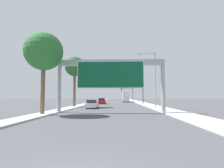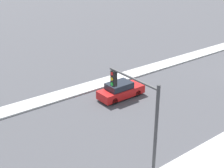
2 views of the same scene
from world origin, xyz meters
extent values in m
cube|color=#BEBEBE|center=(7.75, 60.00, 0.07)|extent=(3.00, 120.00, 0.15)
cube|color=#BEBEBE|center=(-7.25, 60.00, 0.07)|extent=(2.00, 120.00, 0.15)
cylinder|color=#9EA0A5|center=(-6.45, 18.00, 3.29)|extent=(0.50, 0.50, 6.57)
cylinder|color=#9EA0A5|center=(6.45, 18.00, 3.29)|extent=(0.50, 0.50, 6.57)
cube|color=#9EA0A5|center=(0.00, 18.00, 6.22)|extent=(12.90, 0.60, 0.70)
cube|color=white|center=(0.00, 17.70, 4.69)|extent=(8.19, 0.08, 3.36)
cube|color=#0C5133|center=(0.00, 17.65, 4.69)|extent=(7.99, 0.16, 3.16)
cube|color=silver|center=(-3.50, 26.17, 0.54)|extent=(1.72, 4.37, 0.72)
cube|color=#1E232D|center=(-3.50, 25.95, 1.17)|extent=(1.51, 2.27, 0.55)
cylinder|color=black|center=(-4.25, 27.53, 0.32)|extent=(0.22, 0.64, 0.64)
cylinder|color=black|center=(-2.75, 27.53, 0.32)|extent=(0.22, 0.64, 0.64)
cylinder|color=black|center=(-4.25, 24.82, 0.32)|extent=(0.22, 0.64, 0.64)
cylinder|color=black|center=(-2.75, 24.82, 0.32)|extent=(0.22, 0.64, 0.64)
cube|color=red|center=(-3.50, 43.89, 0.57)|extent=(1.80, 4.55, 0.78)
cube|color=#1E232D|center=(-3.50, 43.66, 1.26)|extent=(1.58, 2.37, 0.59)
cylinder|color=black|center=(-4.29, 45.30, 0.32)|extent=(0.22, 0.64, 0.64)
cylinder|color=black|center=(-2.71, 45.30, 0.32)|extent=(0.22, 0.64, 0.64)
cylinder|color=black|center=(-4.29, 42.48, 0.32)|extent=(0.22, 0.64, 0.64)
cylinder|color=black|center=(-2.71, 42.48, 0.32)|extent=(0.22, 0.64, 0.64)
cube|color=white|center=(3.50, 63.59, 1.34)|extent=(2.12, 2.36, 2.09)
cube|color=silver|center=(3.50, 59.38, 1.90)|extent=(2.30, 6.07, 3.21)
cylinder|color=black|center=(2.49, 63.47, 0.50)|extent=(0.28, 1.00, 1.00)
cylinder|color=black|center=(4.51, 63.47, 0.50)|extent=(0.28, 1.00, 1.00)
cylinder|color=black|center=(2.49, 57.86, 0.50)|extent=(0.28, 1.00, 1.00)
cylinder|color=black|center=(4.51, 57.86, 0.50)|extent=(0.28, 1.00, 1.00)
cylinder|color=#3D3D3F|center=(6.75, 38.00, 3.19)|extent=(0.20, 0.20, 6.39)
cylinder|color=#3D3D3F|center=(4.66, 38.00, 6.09)|extent=(4.19, 0.14, 0.14)
cube|color=black|center=(2.90, 38.00, 5.51)|extent=(0.35, 0.28, 1.05)
cylinder|color=red|center=(2.90, 37.84, 5.86)|extent=(0.22, 0.04, 0.22)
cylinder|color=yellow|center=(2.90, 37.84, 5.51)|extent=(0.22, 0.04, 0.22)
cylinder|color=green|center=(2.90, 37.84, 5.16)|extent=(0.22, 0.04, 0.22)
cylinder|color=#3D3D3F|center=(6.75, 68.00, 2.81)|extent=(0.20, 0.20, 5.63)
cylinder|color=#3D3D3F|center=(4.26, 68.00, 5.33)|extent=(4.98, 0.14, 0.14)
cube|color=black|center=(2.17, 68.00, 4.75)|extent=(0.35, 0.28, 1.05)
cylinder|color=red|center=(2.17, 67.84, 5.10)|extent=(0.22, 0.04, 0.22)
cylinder|color=yellow|center=(2.17, 67.84, 4.75)|extent=(0.22, 0.04, 0.22)
cylinder|color=green|center=(2.17, 67.84, 4.40)|extent=(0.22, 0.04, 0.22)
cylinder|color=brown|center=(-7.29, 15.18, 3.50)|extent=(0.45, 0.45, 6.99)
sphere|color=#286B2D|center=(-7.29, 15.18, 6.99)|extent=(4.21, 4.21, 4.21)
cylinder|color=brown|center=(-7.31, 28.91, 3.84)|extent=(0.51, 0.51, 7.68)
sphere|color=#235B28|center=(-7.31, 28.91, 7.68)|extent=(3.73, 3.73, 3.73)
cylinder|color=#9EA0A5|center=(6.85, 24.43, 4.54)|extent=(0.18, 0.18, 9.09)
cylinder|color=#9EA0A5|center=(5.62, 24.43, 8.94)|extent=(2.46, 0.12, 0.12)
cube|color=#B2B2A8|center=(4.39, 24.43, 8.84)|extent=(0.60, 0.28, 0.20)
camera|label=1|loc=(1.00, -3.55, 2.00)|focal=28.00mm
camera|label=2|loc=(17.14, 26.82, 12.98)|focal=50.00mm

